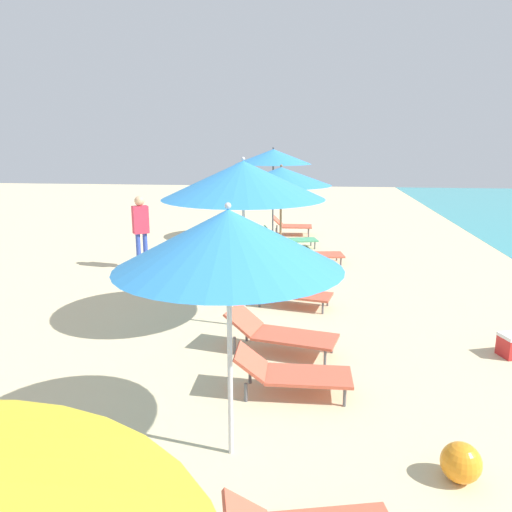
% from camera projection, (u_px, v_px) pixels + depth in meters
% --- Properties ---
extents(umbrella_fourth, '(2.11, 2.11, 2.52)m').
position_uv_depth(umbrella_fourth, '(228.00, 239.00, 4.55)').
color(umbrella_fourth, silver).
rests_on(umbrella_fourth, ground).
extents(lounger_fourth_shoreside, '(1.43, 0.59, 0.56)m').
position_uv_depth(lounger_fourth_shoreside, '(291.00, 372.00, 6.14)').
color(lounger_fourth_shoreside, '#D8593F').
rests_on(lounger_fourth_shoreside, ground).
extents(umbrella_fifth, '(2.59, 2.59, 2.79)m').
position_uv_depth(umbrella_fifth, '(243.00, 180.00, 7.89)').
color(umbrella_fifth, silver).
rests_on(umbrella_fifth, ground).
extents(lounger_fifth_shoreside, '(1.48, 0.85, 0.62)m').
position_uv_depth(lounger_fifth_shoreside, '(292.00, 291.00, 9.39)').
color(lounger_fifth_shoreside, '#D8593F').
rests_on(lounger_fifth_shoreside, ground).
extents(lounger_fifth_inland, '(1.70, 0.95, 0.61)m').
position_uv_depth(lounger_fifth_inland, '(280.00, 332.00, 7.33)').
color(lounger_fifth_inland, '#D8593F').
rests_on(lounger_fifth_inland, ground).
extents(umbrella_sixth, '(2.26, 2.26, 2.51)m').
position_uv_depth(umbrella_sixth, '(281.00, 176.00, 11.21)').
color(umbrella_sixth, olive).
rests_on(umbrella_sixth, ground).
extents(lounger_sixth_shoreside, '(1.44, 0.83, 0.56)m').
position_uv_depth(lounger_sixth_shoreside, '(314.00, 253.00, 12.64)').
color(lounger_sixth_shoreside, '#D8593F').
rests_on(lounger_sixth_shoreside, ground).
extents(umbrella_farthest, '(2.27, 2.27, 2.82)m').
position_uv_depth(umbrella_farthest, '(273.00, 157.00, 14.91)').
color(umbrella_farthest, '#4C4C51').
rests_on(umbrella_farthest, ground).
extents(lounger_farthest_shoreside, '(1.28, 0.72, 0.61)m').
position_uv_depth(lounger_farthest_shoreside, '(291.00, 225.00, 16.30)').
color(lounger_farthest_shoreside, '#D8593F').
rests_on(lounger_farthest_shoreside, ground).
extents(lounger_farthest_inland, '(1.59, 0.91, 0.65)m').
position_uv_depth(lounger_farthest_inland, '(289.00, 238.00, 14.37)').
color(lounger_farthest_inland, '#4CA572').
rests_on(lounger_farthest_inland, ground).
extents(person_walking_near, '(0.42, 0.38, 1.76)m').
position_uv_depth(person_walking_near, '(141.00, 225.00, 11.93)').
color(person_walking_near, '#334CB2').
rests_on(person_walking_near, ground).
extents(beach_ball, '(0.37, 0.37, 0.37)m').
position_uv_depth(beach_ball, '(461.00, 463.00, 4.60)').
color(beach_ball, orange).
rests_on(beach_ball, ground).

